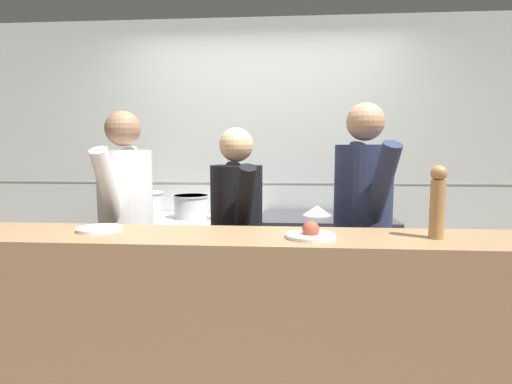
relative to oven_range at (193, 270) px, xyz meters
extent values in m
cube|color=silver|center=(0.57, 0.40, 0.86)|extent=(8.00, 0.06, 2.60)
cube|color=gray|center=(0.57, 0.37, 0.71)|extent=(8.00, 0.00, 0.01)
cube|color=maroon|center=(0.00, 0.00, -0.02)|extent=(1.11, 0.70, 0.84)
cube|color=#B7BABF|center=(0.00, 0.00, 0.42)|extent=(1.13, 0.71, 0.04)
cube|color=#B7BABF|center=(0.00, -0.33, 0.04)|extent=(1.00, 0.03, 0.10)
cube|color=#38383D|center=(1.11, 0.00, 0.02)|extent=(1.04, 0.65, 0.92)
cube|color=black|center=(1.11, -0.30, -0.39)|extent=(1.02, 0.04, 0.10)
cube|color=#93704C|center=(0.54, -1.35, 0.08)|extent=(2.90, 0.45, 1.05)
cylinder|color=#B7BABF|center=(-0.40, 0.06, 0.55)|extent=(0.26, 0.26, 0.21)
cylinder|color=#B7BABF|center=(-0.40, 0.06, 0.65)|extent=(0.28, 0.28, 0.01)
cylinder|color=#B7BABF|center=(-0.02, 0.04, 0.54)|extent=(0.28, 0.28, 0.19)
cylinder|color=#B7BABF|center=(-0.02, 0.04, 0.63)|extent=(0.30, 0.30, 0.01)
cylinder|color=beige|center=(0.36, -0.03, 0.54)|extent=(0.27, 0.27, 0.20)
cylinder|color=beige|center=(0.36, -0.03, 0.63)|extent=(0.29, 0.29, 0.01)
cone|color=#B7BABF|center=(1.03, 0.05, 0.52)|extent=(0.24, 0.24, 0.08)
cylinder|color=white|center=(-0.16, -1.31, 0.62)|extent=(0.22, 0.22, 0.02)
cylinder|color=white|center=(0.89, -1.39, 0.62)|extent=(0.23, 0.23, 0.02)
sphere|color=#B24733|center=(0.89, -1.39, 0.65)|extent=(0.08, 0.08, 0.08)
cylinder|color=#AD7A47|center=(1.47, -1.36, 0.74)|extent=(0.07, 0.07, 0.27)
sphere|color=#AD7A47|center=(1.47, -1.36, 0.91)|extent=(0.07, 0.07, 0.07)
cube|color=black|center=(-0.26, -0.73, -0.04)|extent=(0.30, 0.20, 0.80)
cylinder|color=white|center=(-0.26, -0.73, 0.68)|extent=(0.36, 0.36, 0.66)
sphere|color=#8C664C|center=(-0.26, -0.73, 1.15)|extent=(0.22, 0.22, 0.22)
cylinder|color=white|center=(-0.26, -0.52, 0.76)|extent=(0.12, 0.33, 0.55)
cylinder|color=white|center=(-0.27, -0.93, 0.76)|extent=(0.12, 0.33, 0.55)
cube|color=black|center=(0.47, -0.78, -0.07)|extent=(0.32, 0.26, 0.74)
cylinder|color=black|center=(0.47, -0.78, 0.61)|extent=(0.41, 0.41, 0.61)
sphere|color=#D8AD84|center=(0.47, -0.78, 1.04)|extent=(0.21, 0.21, 0.21)
cylinder|color=black|center=(0.41, -0.60, 0.68)|extent=(0.19, 0.32, 0.51)
cylinder|color=black|center=(0.53, -0.96, 0.68)|extent=(0.19, 0.32, 0.51)
cube|color=black|center=(1.25, -0.75, -0.04)|extent=(0.34, 0.27, 0.81)
cylinder|color=#262D4C|center=(1.25, -0.75, 0.71)|extent=(0.43, 0.43, 0.67)
sphere|color=tan|center=(1.25, -0.75, 1.18)|extent=(0.23, 0.23, 0.23)
cylinder|color=#262D4C|center=(1.20, -0.54, 0.79)|extent=(0.19, 0.35, 0.56)
cylinder|color=#262D4C|center=(1.30, -0.95, 0.79)|extent=(0.19, 0.35, 0.56)
camera|label=1|loc=(0.78, -3.22, 1.02)|focal=28.00mm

